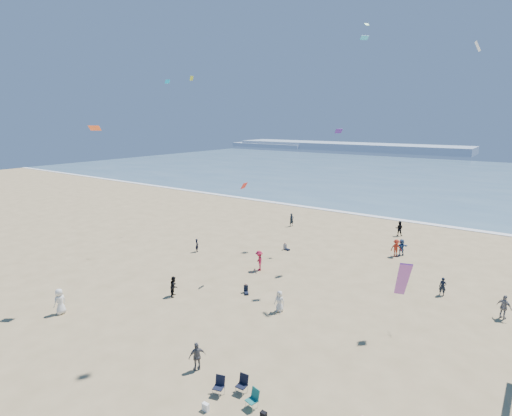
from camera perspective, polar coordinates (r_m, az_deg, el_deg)
The scene contains 11 objects.
ground at distance 24.72m, azimuth -15.95°, elevation -22.79°, with size 220.00×220.00×0.00m, color tan.
ocean at distance 109.27m, azimuth 26.54°, elevation 3.79°, with size 220.00×100.00×0.06m, color #476B84.
surf_line at distance 61.05m, azimuth 18.92°, elevation -1.49°, with size 220.00×1.20×0.08m, color white.
headland_far at distance 197.86m, azimuth 12.76°, elevation 8.58°, with size 110.00×20.00×3.20m, color #7A8EA8.
headland_near at distance 212.30m, azimuth 2.10°, elevation 8.96°, with size 40.00×14.00×2.00m, color #7A8EA8.
standing_flyers at distance 33.59m, azimuth 8.40°, elevation -10.78°, with size 33.67×48.58×1.94m.
seated_group at distance 26.81m, azimuth -0.48°, elevation -18.16°, with size 17.47×32.10×0.84m.
chair_cluster at distance 22.56m, azimuth -2.73°, elevation -24.55°, with size 2.73×1.50×1.00m.
white_tote at distance 22.19m, azimuth -7.21°, elevation -26.37°, with size 0.35×0.20×0.40m, color white.
black_backpack at distance 21.62m, azimuth 1.08°, elevation -27.51°, with size 0.30×0.22×0.38m, color black.
kites_aloft at distance 24.79m, azimuth 21.03°, elevation 10.80°, with size 41.17×37.47×30.71m.
Camera 1 is at (16.29, -12.13, 14.09)m, focal length 28.00 mm.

